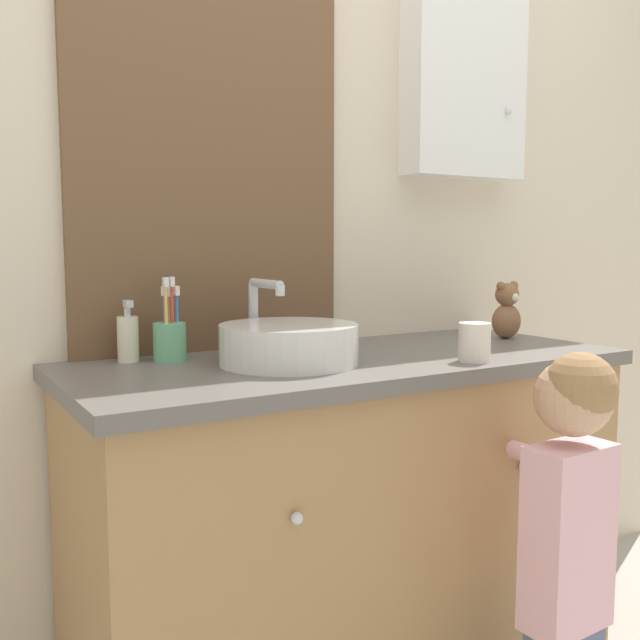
% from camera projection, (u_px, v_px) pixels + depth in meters
% --- Properties ---
extents(wall_back, '(3.20, 0.18, 2.50)m').
position_uv_depth(wall_back, '(296.00, 195.00, 1.94)').
color(wall_back, beige).
rests_on(wall_back, ground_plane).
extents(vanity_counter, '(1.35, 0.57, 0.88)m').
position_uv_depth(vanity_counter, '(350.00, 532.00, 1.76)').
color(vanity_counter, '#A37A4C').
rests_on(vanity_counter, ground_plane).
extents(sink_basin, '(0.31, 0.36, 0.19)m').
position_uv_depth(sink_basin, '(288.00, 342.00, 1.60)').
color(sink_basin, silver).
rests_on(sink_basin, vanity_counter).
extents(toothbrush_holder, '(0.08, 0.08, 0.19)m').
position_uv_depth(toothbrush_holder, '(170.00, 338.00, 1.65)').
color(toothbrush_holder, '#66B27F').
rests_on(toothbrush_holder, vanity_counter).
extents(soap_dispenser, '(0.05, 0.05, 0.14)m').
position_uv_depth(soap_dispenser, '(128.00, 338.00, 1.63)').
color(soap_dispenser, beige).
rests_on(soap_dispenser, vanity_counter).
extents(child_figure, '(0.19, 0.45, 0.94)m').
position_uv_depth(child_figure, '(568.00, 530.00, 1.45)').
color(child_figure, slate).
rests_on(child_figure, ground_plane).
extents(teddy_bear, '(0.09, 0.08, 0.16)m').
position_uv_depth(teddy_bear, '(507.00, 311.00, 2.03)').
color(teddy_bear, brown).
rests_on(teddy_bear, vanity_counter).
extents(drinking_cup, '(0.07, 0.07, 0.09)m').
position_uv_depth(drinking_cup, '(474.00, 342.00, 1.64)').
color(drinking_cup, silver).
rests_on(drinking_cup, vanity_counter).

